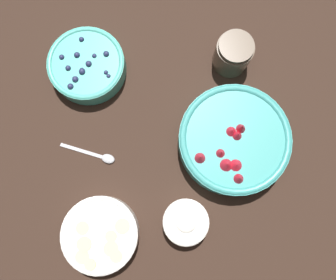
# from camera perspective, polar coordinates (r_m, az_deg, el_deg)

# --- Properties ---
(ground_plane) EXTENTS (4.00, 4.00, 0.00)m
(ground_plane) POSITION_cam_1_polar(r_m,az_deg,el_deg) (0.80, 0.17, 1.16)
(ground_plane) COLOR black
(bowl_strawberries) EXTENTS (0.26, 0.26, 0.09)m
(bowl_strawberries) POSITION_cam_1_polar(r_m,az_deg,el_deg) (0.77, 11.34, -0.06)
(bowl_strawberries) COLOR teal
(bowl_strawberries) RESTS_ON ground_plane
(bowl_blueberries) EXTENTS (0.19, 0.19, 0.06)m
(bowl_blueberries) POSITION_cam_1_polar(r_m,az_deg,el_deg) (0.84, -13.91, 12.49)
(bowl_blueberries) COLOR #47AD9E
(bowl_blueberries) RESTS_ON ground_plane
(bowl_bananas) EXTENTS (0.17, 0.17, 0.05)m
(bowl_bananas) POSITION_cam_1_polar(r_m,az_deg,el_deg) (0.77, -11.69, -15.82)
(bowl_bananas) COLOR white
(bowl_bananas) RESTS_ON ground_plane
(bowl_cream) EXTENTS (0.10, 0.10, 0.06)m
(bowl_cream) POSITION_cam_1_polar(r_m,az_deg,el_deg) (0.76, 3.08, -14.03)
(bowl_cream) COLOR silver
(bowl_cream) RESTS_ON ground_plane
(jar_chocolate) EXTENTS (0.09, 0.09, 0.09)m
(jar_chocolate) POSITION_cam_1_polar(r_m,az_deg,el_deg) (0.83, 11.20, 14.40)
(jar_chocolate) COLOR brown
(jar_chocolate) RESTS_ON ground_plane
(spoon) EXTENTS (0.07, 0.13, 0.01)m
(spoon) POSITION_cam_1_polar(r_m,az_deg,el_deg) (0.80, -12.10, -2.69)
(spoon) COLOR #B2B2B7
(spoon) RESTS_ON ground_plane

